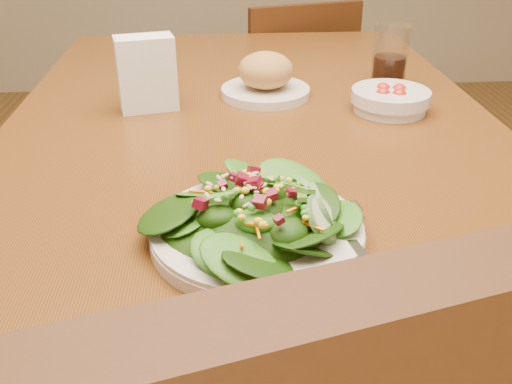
% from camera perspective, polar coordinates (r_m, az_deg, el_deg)
% --- Properties ---
extents(dining_table, '(0.90, 1.40, 0.75)m').
position_cam_1_polar(dining_table, '(1.07, -0.23, 1.79)').
color(dining_table, brown).
rests_on(dining_table, ground_plane).
extents(chair_far, '(0.47, 0.47, 0.82)m').
position_cam_1_polar(chair_far, '(1.97, 3.25, 7.72)').
color(chair_far, '#381B0A').
rests_on(chair_far, ground_plane).
extents(salad_plate, '(0.26, 0.26, 0.07)m').
position_cam_1_polar(salad_plate, '(0.68, 0.88, -2.83)').
color(salad_plate, silver).
rests_on(salad_plate, dining_table).
extents(bread_plate, '(0.18, 0.18, 0.09)m').
position_cam_1_polar(bread_plate, '(1.16, 0.97, 11.27)').
color(bread_plate, silver).
rests_on(bread_plate, dining_table).
extents(tomato_bowl, '(0.15, 0.15, 0.05)m').
position_cam_1_polar(tomato_bowl, '(1.12, 13.28, 8.99)').
color(tomato_bowl, silver).
rests_on(tomato_bowl, dining_table).
extents(drinking_glass, '(0.07, 0.07, 0.13)m').
position_cam_1_polar(drinking_glass, '(1.25, 13.22, 12.68)').
color(drinking_glass, silver).
rests_on(drinking_glass, dining_table).
extents(napkin_holder, '(0.12, 0.08, 0.14)m').
position_cam_1_polar(napkin_holder, '(1.10, -10.92, 11.75)').
color(napkin_holder, white).
rests_on(napkin_holder, dining_table).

